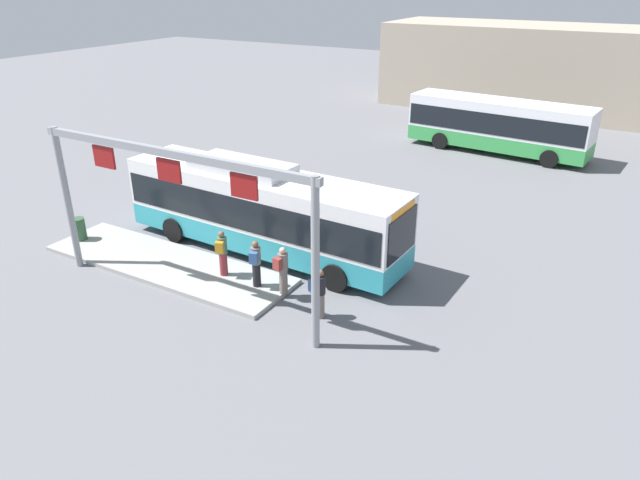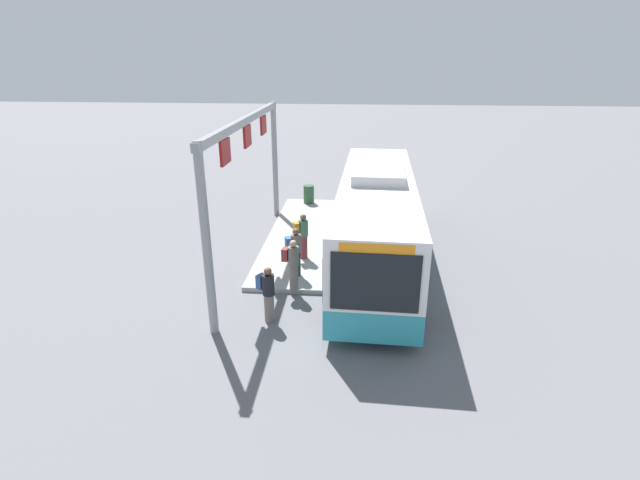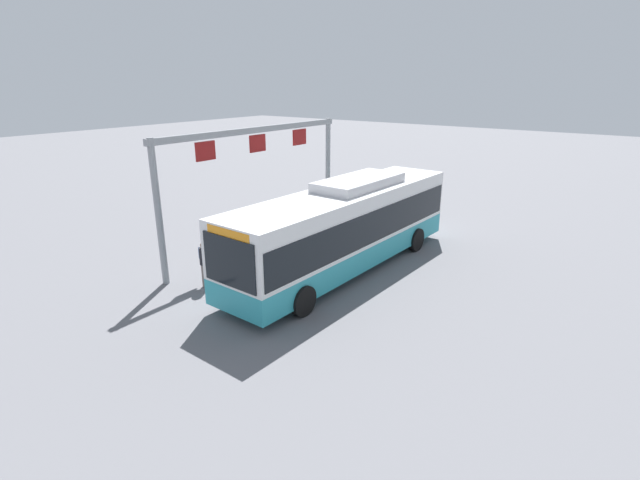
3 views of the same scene
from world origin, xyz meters
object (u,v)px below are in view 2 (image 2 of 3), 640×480
object	(u,v)px
trash_bin	(309,194)
bus_main	(376,216)
person_waiting_near	(295,251)
person_waiting_mid	(293,264)
person_waiting_far	(303,235)
person_boarding	(268,293)

from	to	relation	value
trash_bin	bus_main	bearing A→B (deg)	24.79
person_waiting_near	person_waiting_mid	distance (m)	1.03
person_waiting_near	person_waiting_far	bearing A→B (deg)	66.67
person_boarding	person_waiting_near	size ratio (longest dim) A/B	1.00
bus_main	person_waiting_near	distance (m)	3.22
person_waiting_near	trash_bin	size ratio (longest dim) A/B	1.86
bus_main	person_waiting_far	size ratio (longest dim) A/B	6.97
bus_main	trash_bin	size ratio (longest dim) A/B	12.93
person_boarding	person_waiting_far	distance (m)	4.21
person_waiting_mid	trash_bin	size ratio (longest dim) A/B	1.86
person_boarding	person_waiting_mid	xyz separation A→B (m)	(-1.67, 0.47, 0.16)
person_boarding	trash_bin	xyz separation A→B (m)	(-11.04, -0.02, -0.28)
person_waiting_mid	bus_main	bearing A→B (deg)	53.81
person_boarding	person_waiting_mid	distance (m)	1.74
person_waiting_mid	trash_bin	world-z (taller)	person_waiting_mid
person_boarding	person_waiting_far	xyz separation A→B (m)	(-4.18, 0.48, 0.16)
person_waiting_far	trash_bin	world-z (taller)	person_waiting_far
person_waiting_near	person_waiting_mid	size ratio (longest dim) A/B	1.00
person_waiting_mid	trash_bin	distance (m)	9.40
person_waiting_far	trash_bin	distance (m)	6.90
person_waiting_far	person_boarding	bearing A→B (deg)	-116.76
person_waiting_near	trash_bin	world-z (taller)	person_waiting_near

